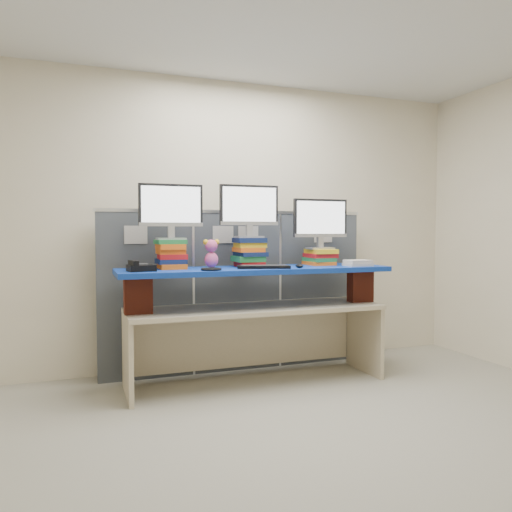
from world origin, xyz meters
name	(u,v)px	position (x,y,z in m)	size (l,w,h in m)	color
room	(327,220)	(0.00, 0.00, 1.40)	(5.00, 4.00, 2.80)	beige
cubicle_partition	(237,290)	(0.00, 1.78, 0.77)	(2.60, 0.06, 1.53)	#42474E
desk	(256,322)	(0.02, 1.31, 0.54)	(2.23, 0.66, 0.68)	beige
brick_pier_left	(138,295)	(-0.99, 1.27, 0.82)	(0.22, 0.12, 0.30)	maroon
brick_pier_right	(360,286)	(1.03, 1.26, 0.82)	(0.22, 0.12, 0.30)	maroon
blue_board	(256,270)	(0.02, 1.31, 0.99)	(2.36, 0.59, 0.04)	navy
book_stack_left	(171,254)	(-0.70, 1.44, 1.14)	(0.26, 0.30, 0.24)	orange
book_stack_center	(249,252)	(0.00, 1.44, 1.15)	(0.27, 0.31, 0.26)	red
book_stack_right	(320,257)	(0.70, 1.43, 1.09)	(0.25, 0.31, 0.15)	orange
monitor_left	(171,208)	(-0.70, 1.44, 1.52)	(0.54, 0.15, 0.47)	#A8A8AD
monitor_center	(249,208)	(0.00, 1.43, 1.54)	(0.54, 0.15, 0.47)	#A8A8AD
monitor_right	(320,221)	(0.70, 1.43, 1.43)	(0.54, 0.15, 0.47)	#A8A8AD
keyboard	(264,267)	(0.04, 1.18, 1.03)	(0.47, 0.27, 0.03)	black
mouse	(299,266)	(0.36, 1.15, 1.03)	(0.06, 0.10, 0.03)	black
desk_phone	(140,267)	(-0.98, 1.25, 1.05)	(0.22, 0.20, 0.09)	black
headset	(211,269)	(-0.43, 1.14, 1.03)	(0.17, 0.17, 0.02)	black
plush_toy	(211,253)	(-0.35, 1.42, 1.14)	(0.14, 0.11, 0.25)	#E25690
binder_stack	(358,263)	(0.96, 1.19, 1.04)	(0.23, 0.19, 0.05)	beige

